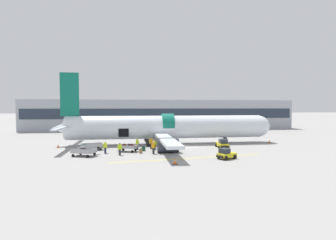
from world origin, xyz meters
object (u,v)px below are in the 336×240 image
object	(u,v)px
baggage_cart_empty	(84,152)
suitcase_on_tarmac_spare	(141,151)
baggage_tug_mid	(226,154)
baggage_tug_lead	(222,144)
baggage_cart_queued	(92,147)
baggage_cart_loading	(128,148)
ground_crew_marshal	(120,149)
ground_crew_helper	(153,147)
ground_crew_supervisor	(137,144)
ground_crew_loader_a	(105,147)
ground_crew_driver	(151,143)
suitcase_on_tarmac_upright	(144,149)
airplane	(165,127)
ground_crew_loader_b	(155,144)

from	to	relation	value
baggage_cart_empty	suitcase_on_tarmac_spare	xyz separation A→B (m)	(7.63, 1.02, -0.26)
suitcase_on_tarmac_spare	baggage_tug_mid	bearing A→B (deg)	-27.65
baggage_tug_lead	baggage_cart_queued	xyz separation A→B (m)	(-20.49, 0.80, -0.10)
baggage_tug_lead	baggage_cart_loading	world-z (taller)	baggage_tug_lead
baggage_cart_loading	ground_crew_marshal	world-z (taller)	ground_crew_marshal
ground_crew_helper	baggage_tug_lead	bearing A→B (deg)	17.78
baggage_cart_queued	ground_crew_supervisor	bearing A→B (deg)	-1.21
ground_crew_loader_a	baggage_cart_empty	bearing A→B (deg)	-145.83
baggage_tug_lead	suitcase_on_tarmac_spare	size ratio (longest dim) A/B	4.80
ground_crew_driver	suitcase_on_tarmac_upright	size ratio (longest dim) A/B	2.40
baggage_tug_lead	ground_crew_helper	world-z (taller)	ground_crew_helper
ground_crew_supervisor	suitcase_on_tarmac_upright	bearing A→B (deg)	-61.59
suitcase_on_tarmac_upright	suitcase_on_tarmac_spare	distance (m)	2.12
baggage_cart_queued	ground_crew_driver	xyz separation A→B (m)	(9.03, 0.05, 0.40)
ground_crew_loader_a	ground_crew_marshal	world-z (taller)	ground_crew_marshal
ground_crew_marshal	baggage_tug_lead	bearing A→B (deg)	14.15
baggage_tug_lead	baggage_cart_loading	xyz separation A→B (m)	(-15.03, -1.33, -0.09)
baggage_cart_empty	ground_crew_marshal	xyz separation A→B (m)	(4.73, -0.01, 0.34)
baggage_cart_empty	airplane	bearing A→B (deg)	39.23
ground_crew_driver	ground_crew_helper	world-z (taller)	ground_crew_driver
ground_crew_loader_a	ground_crew_supervisor	distance (m)	5.49
ground_crew_driver	baggage_cart_empty	bearing A→B (deg)	-152.42
ground_crew_helper	ground_crew_marshal	size ratio (longest dim) A/B	1.04
ground_crew_loader_a	ground_crew_loader_b	bearing A→B (deg)	16.66
ground_crew_driver	ground_crew_supervisor	world-z (taller)	ground_crew_driver
ground_crew_driver	ground_crew_marshal	xyz separation A→B (m)	(-4.70, -4.93, -0.05)
ground_crew_marshal	ground_crew_loader_a	bearing A→B (deg)	139.72
baggage_tug_lead	ground_crew_loader_b	size ratio (longest dim) A/B	2.17
ground_crew_supervisor	ground_crew_marshal	distance (m)	5.36
suitcase_on_tarmac_spare	ground_crew_loader_b	bearing A→B (deg)	52.06
baggage_cart_queued	baggage_cart_empty	xyz separation A→B (m)	(-0.39, -4.87, 0.01)
baggage_cart_queued	ground_crew_helper	size ratio (longest dim) A/B	2.31
ground_crew_loader_b	baggage_tug_mid	bearing A→B (deg)	-45.69
ground_crew_driver	baggage_tug_lead	bearing A→B (deg)	-4.27
baggage_tug_mid	ground_crew_marshal	bearing A→B (deg)	161.46
airplane	baggage_tug_mid	distance (m)	15.91
baggage_cart_empty	ground_crew_helper	size ratio (longest dim) A/B	2.26
baggage_cart_loading	airplane	bearing A→B (deg)	48.57
airplane	suitcase_on_tarmac_upright	size ratio (longest dim) A/B	51.87
ground_crew_supervisor	suitcase_on_tarmac_spare	distance (m)	3.78
ground_crew_supervisor	suitcase_on_tarmac_spare	world-z (taller)	ground_crew_supervisor
baggage_cart_queued	baggage_tug_lead	bearing A→B (deg)	-2.25
ground_crew_loader_a	suitcase_on_tarmac_spare	xyz separation A→B (m)	(5.01, -0.76, -0.60)
ground_crew_helper	suitcase_on_tarmac_upright	size ratio (longest dim) A/B	2.34
baggage_tug_lead	ground_crew_driver	distance (m)	11.49
ground_crew_loader_b	suitcase_on_tarmac_upright	world-z (taller)	ground_crew_loader_b
airplane	suitcase_on_tarmac_spare	size ratio (longest dim) A/B	55.57
ground_crew_loader_a	ground_crew_helper	world-z (taller)	ground_crew_helper
baggage_cart_empty	ground_crew_loader_a	xyz separation A→B (m)	(2.62, 1.78, 0.34)
ground_crew_loader_b	baggage_tug_lead	bearing A→B (deg)	0.52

